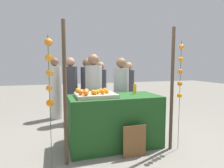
# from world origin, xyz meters

# --- Properties ---
(ground_plane) EXTENTS (24.00, 24.00, 0.00)m
(ground_plane) POSITION_xyz_m (0.00, 0.00, 0.00)
(ground_plane) COLOR gray
(stall_counter) EXTENTS (1.63, 0.80, 0.92)m
(stall_counter) POSITION_xyz_m (0.00, 0.00, 0.46)
(stall_counter) COLOR #1E4C1E
(stall_counter) RESTS_ON ground_plane
(orange_tray) EXTENTS (0.69, 0.59, 0.06)m
(orange_tray) POSITION_xyz_m (-0.35, 0.01, 0.95)
(orange_tray) COLOR #B2AD99
(orange_tray) RESTS_ON stall_counter
(orange_0) EXTENTS (0.07, 0.07, 0.07)m
(orange_0) POSITION_xyz_m (-0.16, -0.07, 1.02)
(orange_0) COLOR orange
(orange_0) RESTS_ON orange_tray
(orange_1) EXTENTS (0.08, 0.08, 0.08)m
(orange_1) POSITION_xyz_m (-0.39, -0.14, 1.02)
(orange_1) COLOR orange
(orange_1) RESTS_ON orange_tray
(orange_2) EXTENTS (0.08, 0.08, 0.08)m
(orange_2) POSITION_xyz_m (-0.26, -0.13, 1.02)
(orange_2) COLOR orange
(orange_2) RESTS_ON orange_tray
(orange_3) EXTENTS (0.08, 0.08, 0.08)m
(orange_3) POSITION_xyz_m (-0.33, -0.08, 1.02)
(orange_3) COLOR orange
(orange_3) RESTS_ON orange_tray
(orange_4) EXTENTS (0.08, 0.08, 0.08)m
(orange_4) POSITION_xyz_m (-0.41, -0.07, 1.02)
(orange_4) COLOR orange
(orange_4) RESTS_ON orange_tray
(orange_5) EXTENTS (0.09, 0.09, 0.09)m
(orange_5) POSITION_xyz_m (-0.62, -0.10, 1.03)
(orange_5) COLOR orange
(orange_5) RESTS_ON orange_tray
(orange_6) EXTENTS (0.08, 0.08, 0.08)m
(orange_6) POSITION_xyz_m (-0.58, 0.04, 1.02)
(orange_6) COLOR orange
(orange_6) RESTS_ON orange_tray
(orange_7) EXTENTS (0.08, 0.08, 0.08)m
(orange_7) POSITION_xyz_m (-0.50, 0.06, 1.02)
(orange_7) COLOR orange
(orange_7) RESTS_ON orange_tray
(orange_8) EXTENTS (0.08, 0.08, 0.08)m
(orange_8) POSITION_xyz_m (-0.24, 0.07, 1.02)
(orange_8) COLOR orange
(orange_8) RESTS_ON orange_tray
(orange_9) EXTENTS (0.09, 0.09, 0.09)m
(orange_9) POSITION_xyz_m (-0.63, 0.18, 1.02)
(orange_9) COLOR orange
(orange_9) RESTS_ON orange_tray
(orange_10) EXTENTS (0.09, 0.09, 0.09)m
(orange_10) POSITION_xyz_m (-0.55, -0.20, 1.03)
(orange_10) COLOR orange
(orange_10) RESTS_ON orange_tray
(orange_11) EXTENTS (0.08, 0.08, 0.08)m
(orange_11) POSITION_xyz_m (-0.51, -0.04, 1.02)
(orange_11) COLOR orange
(orange_11) RESTS_ON orange_tray
(orange_12) EXTENTS (0.08, 0.08, 0.08)m
(orange_12) POSITION_xyz_m (-0.15, 0.12, 1.02)
(orange_12) COLOR orange
(orange_12) RESTS_ON orange_tray
(juice_bottle) EXTENTS (0.06, 0.06, 0.20)m
(juice_bottle) POSITION_xyz_m (0.45, 0.11, 1.02)
(juice_bottle) COLOR orange
(juice_bottle) RESTS_ON stall_counter
(chalkboard_sign) EXTENTS (0.39, 0.03, 0.53)m
(chalkboard_sign) POSITION_xyz_m (0.16, -0.52, 0.25)
(chalkboard_sign) COLOR brown
(chalkboard_sign) RESTS_ON ground_plane
(vendor_left) EXTENTS (0.34, 0.34, 1.70)m
(vendor_left) POSITION_xyz_m (-0.25, 0.62, 0.79)
(vendor_left) COLOR #99999E
(vendor_left) RESTS_ON ground_plane
(vendor_right) EXTENTS (0.33, 0.33, 1.63)m
(vendor_right) POSITION_xyz_m (0.37, 0.65, 0.76)
(vendor_right) COLOR #99999E
(vendor_right) RESTS_ON ground_plane
(crowd_person_0) EXTENTS (0.31, 0.31, 1.56)m
(crowd_person_0) POSITION_xyz_m (0.22, 1.86, 0.73)
(crowd_person_0) COLOR #333338
(crowd_person_0) RESTS_ON ground_plane
(crowd_person_1) EXTENTS (0.33, 0.33, 1.66)m
(crowd_person_1) POSITION_xyz_m (-0.62, 1.64, 0.77)
(crowd_person_1) COLOR #333338
(crowd_person_1) RESTS_ON ground_plane
(crowd_person_2) EXTENTS (0.31, 0.31, 1.55)m
(crowd_person_2) POSITION_xyz_m (0.90, 1.52, 0.72)
(crowd_person_2) COLOR #333338
(crowd_person_2) RESTS_ON ground_plane
(crowd_person_3) EXTENTS (0.34, 0.34, 1.67)m
(crowd_person_3) POSITION_xyz_m (-0.98, 2.18, 0.78)
(crowd_person_3) COLOR beige
(crowd_person_3) RESTS_ON ground_plane
(crowd_person_4) EXTENTS (0.33, 0.33, 1.64)m
(crowd_person_4) POSITION_xyz_m (-0.19, 1.70, 0.77)
(crowd_person_4) COLOR #333338
(crowd_person_4) RESTS_ON ground_plane
(canopy_post_left) EXTENTS (0.06, 0.06, 2.11)m
(canopy_post_left) POSITION_xyz_m (-0.90, -0.44, 1.05)
(canopy_post_left) COLOR #473828
(canopy_post_left) RESTS_ON ground_plane
(canopy_post_right) EXTENTS (0.06, 0.06, 2.11)m
(canopy_post_right) POSITION_xyz_m (0.90, -0.44, 1.05)
(canopy_post_right) COLOR #473828
(canopy_post_right) RESTS_ON ground_plane
(garland_strand_left) EXTENTS (0.11, 0.12, 1.88)m
(garland_strand_left) POSITION_xyz_m (-1.10, -0.49, 1.39)
(garland_strand_left) COLOR #2D4C23
(garland_strand_left) RESTS_ON ground_plane
(garland_strand_right) EXTENTS (0.09, 0.09, 1.88)m
(garland_strand_right) POSITION_xyz_m (1.02, -0.48, 1.35)
(garland_strand_right) COLOR #2D4C23
(garland_strand_right) RESTS_ON ground_plane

